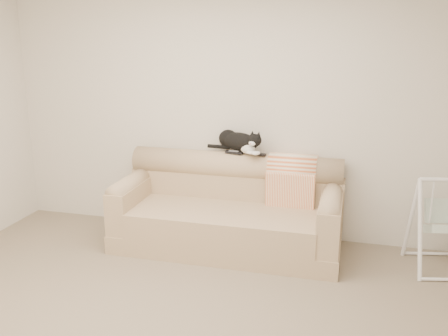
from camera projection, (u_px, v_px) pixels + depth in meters
name	position (u px, v px, depth m)	size (l,w,h in m)	color
ground_plane	(176.00, 336.00, 3.53)	(5.00, 5.00, 0.00)	#7B6C55
room_shell	(170.00, 123.00, 3.13)	(5.04, 4.04, 2.60)	beige
sofa	(229.00, 212.00, 4.95)	(2.20, 0.93, 0.90)	tan
remote_a	(234.00, 152.00, 5.01)	(0.19, 0.08, 0.03)	black
remote_b	(258.00, 154.00, 4.95)	(0.18, 0.10, 0.02)	black
tuxedo_cat	(239.00, 141.00, 5.02)	(0.61, 0.41, 0.24)	black
throw_blanket	(292.00, 174.00, 4.92)	(0.47, 0.38, 0.58)	orange
baby_swing	(443.00, 224.00, 4.44)	(0.62, 0.65, 0.86)	white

